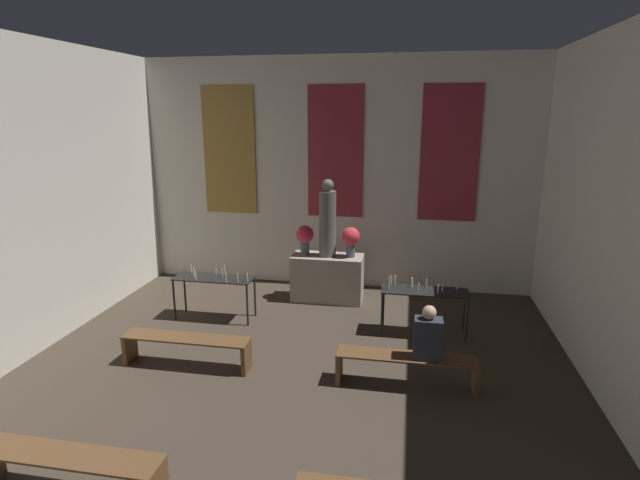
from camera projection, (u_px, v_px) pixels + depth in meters
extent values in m
cube|color=silver|center=(336.00, 175.00, 10.09)|extent=(8.14, 0.12, 4.63)
cube|color=olive|center=(229.00, 151.00, 10.29)|extent=(1.11, 0.03, 2.59)
cube|color=maroon|center=(335.00, 152.00, 9.90)|extent=(1.11, 0.03, 2.59)
cube|color=maroon|center=(450.00, 154.00, 9.52)|extent=(1.11, 0.03, 2.59)
cube|color=gray|center=(327.00, 278.00, 9.64)|extent=(1.36, 0.61, 0.89)
cylinder|color=#5B5651|center=(328.00, 224.00, 9.37)|extent=(0.32, 0.32, 1.25)
sphere|color=#5B5651|center=(328.00, 185.00, 9.19)|extent=(0.22, 0.22, 0.22)
cylinder|color=#4C5666|center=(305.00, 247.00, 9.57)|extent=(0.17, 0.17, 0.28)
sphere|color=#DB3342|center=(305.00, 234.00, 9.51)|extent=(0.34, 0.34, 0.34)
cylinder|color=#4C5666|center=(351.00, 250.00, 9.42)|extent=(0.17, 0.17, 0.28)
sphere|color=#DB3342|center=(351.00, 236.00, 9.35)|extent=(0.34, 0.34, 0.34)
cube|color=black|center=(214.00, 278.00, 8.70)|extent=(1.39, 0.49, 0.02)
cylinder|color=black|center=(174.00, 300.00, 8.71)|extent=(0.04, 0.04, 0.74)
cylinder|color=black|center=(247.00, 305.00, 8.47)|extent=(0.04, 0.04, 0.74)
cylinder|color=black|center=(185.00, 292.00, 9.11)|extent=(0.04, 0.04, 0.74)
cylinder|color=black|center=(255.00, 296.00, 8.88)|extent=(0.04, 0.04, 0.74)
cylinder|color=silver|center=(196.00, 276.00, 8.55)|extent=(0.02, 0.02, 0.14)
sphere|color=#F9CC4C|center=(196.00, 271.00, 8.53)|extent=(0.02, 0.02, 0.02)
cylinder|color=silver|center=(247.00, 278.00, 8.48)|extent=(0.02, 0.02, 0.13)
sphere|color=#F9CC4C|center=(247.00, 274.00, 8.46)|extent=(0.02, 0.02, 0.02)
cylinder|color=silver|center=(222.00, 273.00, 8.73)|extent=(0.02, 0.02, 0.13)
sphere|color=#F9CC4C|center=(222.00, 269.00, 8.71)|extent=(0.02, 0.02, 0.02)
cylinder|color=silver|center=(191.00, 269.00, 8.93)|extent=(0.02, 0.02, 0.13)
sphere|color=#F9CC4C|center=(191.00, 265.00, 8.91)|extent=(0.02, 0.02, 0.02)
cylinder|color=silver|center=(222.00, 273.00, 8.72)|extent=(0.02, 0.02, 0.13)
sphere|color=#F9CC4C|center=(222.00, 269.00, 8.71)|extent=(0.02, 0.02, 0.02)
cylinder|color=silver|center=(194.00, 273.00, 8.67)|extent=(0.02, 0.02, 0.16)
sphere|color=#F9CC4C|center=(194.00, 268.00, 8.65)|extent=(0.02, 0.02, 0.02)
cylinder|color=silver|center=(226.00, 278.00, 8.46)|extent=(0.02, 0.02, 0.14)
sphere|color=#F9CC4C|center=(226.00, 273.00, 8.44)|extent=(0.02, 0.02, 0.02)
cylinder|color=silver|center=(225.00, 271.00, 8.82)|extent=(0.02, 0.02, 0.15)
sphere|color=#F9CC4C|center=(224.00, 266.00, 8.80)|extent=(0.02, 0.02, 0.02)
cylinder|color=silver|center=(238.00, 278.00, 8.47)|extent=(0.02, 0.02, 0.14)
sphere|color=#F9CC4C|center=(237.00, 273.00, 8.45)|extent=(0.02, 0.02, 0.02)
cylinder|color=silver|center=(216.00, 272.00, 8.85)|extent=(0.02, 0.02, 0.09)
sphere|color=#F9CC4C|center=(216.00, 269.00, 8.83)|extent=(0.02, 0.02, 0.02)
cube|color=black|center=(425.00, 291.00, 8.07)|extent=(1.39, 0.49, 0.02)
cylinder|color=black|center=(382.00, 315.00, 8.08)|extent=(0.04, 0.04, 0.74)
cylinder|color=black|center=(467.00, 321.00, 7.85)|extent=(0.04, 0.04, 0.74)
cylinder|color=black|center=(383.00, 305.00, 8.49)|extent=(0.04, 0.04, 0.74)
cylinder|color=black|center=(464.00, 310.00, 8.25)|extent=(0.04, 0.04, 0.74)
cylinder|color=silver|center=(418.00, 287.00, 8.08)|extent=(0.02, 0.02, 0.09)
sphere|color=#F9CC4C|center=(419.00, 284.00, 8.07)|extent=(0.02, 0.02, 0.02)
cylinder|color=silver|center=(391.00, 281.00, 8.32)|extent=(0.02, 0.02, 0.14)
sphere|color=#F9CC4C|center=(391.00, 276.00, 8.30)|extent=(0.02, 0.02, 0.02)
cylinder|color=silver|center=(412.00, 283.00, 8.19)|extent=(0.02, 0.02, 0.15)
sphere|color=#F9CC4C|center=(412.00, 278.00, 8.17)|extent=(0.02, 0.02, 0.02)
cylinder|color=silver|center=(426.00, 283.00, 8.24)|extent=(0.02, 0.02, 0.10)
sphere|color=#F9CC4C|center=(427.00, 280.00, 8.22)|extent=(0.02, 0.02, 0.02)
cylinder|color=silver|center=(442.00, 288.00, 8.02)|extent=(0.02, 0.02, 0.11)
sphere|color=#F9CC4C|center=(443.00, 284.00, 8.01)|extent=(0.02, 0.02, 0.02)
cylinder|color=silver|center=(395.00, 280.00, 8.34)|extent=(0.02, 0.02, 0.14)
sphere|color=#F9CC4C|center=(395.00, 276.00, 8.32)|extent=(0.02, 0.02, 0.02)
cylinder|color=silver|center=(457.00, 286.00, 8.09)|extent=(0.02, 0.02, 0.12)
sphere|color=#F9CC4C|center=(458.00, 282.00, 8.08)|extent=(0.02, 0.02, 0.02)
cylinder|color=silver|center=(412.00, 283.00, 8.23)|extent=(0.02, 0.02, 0.12)
sphere|color=#F9CC4C|center=(413.00, 279.00, 8.22)|extent=(0.02, 0.02, 0.02)
cylinder|color=silver|center=(389.00, 283.00, 8.14)|extent=(0.02, 0.02, 0.18)
sphere|color=#F9CC4C|center=(389.00, 277.00, 8.11)|extent=(0.02, 0.02, 0.02)
cylinder|color=silver|center=(438.00, 290.00, 7.89)|extent=(0.02, 0.02, 0.14)
sphere|color=#F9CC4C|center=(438.00, 285.00, 7.87)|extent=(0.02, 0.02, 0.02)
cube|color=brown|center=(68.00, 456.00, 4.67)|extent=(1.85, 0.36, 0.03)
cube|color=brown|center=(186.00, 338.00, 7.10)|extent=(1.85, 0.36, 0.03)
cube|color=brown|center=(130.00, 347.00, 7.31)|extent=(0.06, 0.32, 0.43)
cube|color=brown|center=(246.00, 358.00, 7.00)|extent=(0.06, 0.32, 0.43)
cube|color=brown|center=(407.00, 357.00, 6.56)|extent=(1.85, 0.36, 0.03)
cube|color=brown|center=(339.00, 366.00, 6.77)|extent=(0.06, 0.32, 0.43)
cube|color=brown|center=(476.00, 378.00, 6.46)|extent=(0.06, 0.32, 0.43)
cube|color=#282D38|center=(428.00, 338.00, 6.44)|extent=(0.36, 0.24, 0.54)
sphere|color=tan|center=(429.00, 312.00, 6.35)|extent=(0.18, 0.18, 0.18)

